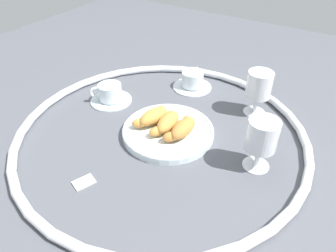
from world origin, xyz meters
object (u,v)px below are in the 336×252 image
at_px(croissant_small, 167,122).
at_px(coffee_cup_far, 193,81).
at_px(pastry_plate, 168,131).
at_px(croissant_extra, 153,116).
at_px(coffee_cup_near, 110,94).
at_px(juice_glass_left, 259,87).
at_px(croissant_large, 182,128).
at_px(juice_glass_right, 262,137).
at_px(sugar_packet, 84,182).

xyz_separation_m(croissant_small, coffee_cup_far, (0.28, 0.07, -0.02)).
xyz_separation_m(pastry_plate, coffee_cup_far, (0.28, 0.07, 0.01)).
bearing_deg(croissant_extra, coffee_cup_near, 76.79).
height_order(pastry_plate, juice_glass_left, juice_glass_left).
relative_size(croissant_large, juice_glass_right, 0.98).
bearing_deg(coffee_cup_near, sugar_packet, -149.37).
bearing_deg(juice_glass_left, coffee_cup_near, 114.24).
xyz_separation_m(croissant_large, juice_glass_left, (0.24, -0.12, 0.05)).
bearing_deg(croissant_small, juice_glass_left, -35.32).
bearing_deg(croissant_large, croissant_extra, 87.97).
xyz_separation_m(juice_glass_right, sugar_packet, (-0.28, 0.33, -0.09)).
relative_size(croissant_small, juice_glass_left, 0.98).
bearing_deg(juice_glass_left, juice_glass_right, -158.83).
bearing_deg(croissant_large, juice_glass_right, -86.70).
distance_m(coffee_cup_near, sugar_packet, 0.37).
xyz_separation_m(croissant_extra, coffee_cup_near, (0.05, 0.20, -0.02)).
xyz_separation_m(croissant_large, juice_glass_right, (0.01, -0.21, 0.05)).
distance_m(pastry_plate, coffee_cup_near, 0.26).
distance_m(juice_glass_left, juice_glass_right, 0.25).
distance_m(croissant_large, coffee_cup_near, 0.31).
bearing_deg(juice_glass_right, sugar_packet, 130.40).
bearing_deg(coffee_cup_far, juice_glass_left, -97.88).
distance_m(pastry_plate, juice_glass_left, 0.31).
distance_m(pastry_plate, coffee_cup_far, 0.29).
bearing_deg(coffee_cup_near, croissant_extra, -103.21).
xyz_separation_m(juice_glass_left, juice_glass_right, (-0.23, -0.09, 0.00)).
distance_m(croissant_small, croissant_extra, 0.05).
relative_size(croissant_small, juice_glass_right, 0.98).
height_order(croissant_small, juice_glass_right, juice_glass_right).
relative_size(coffee_cup_near, juice_glass_right, 0.97).
distance_m(croissant_extra, juice_glass_left, 0.33).
xyz_separation_m(croissant_large, coffee_cup_far, (0.28, 0.12, -0.02)).
relative_size(pastry_plate, coffee_cup_near, 1.93).
bearing_deg(croissant_small, pastry_plate, -84.60).
bearing_deg(pastry_plate, croissant_large, -91.70).
height_order(pastry_plate, sugar_packet, pastry_plate).
relative_size(croissant_large, croissant_small, 1.00).
relative_size(juice_glass_left, sugar_packet, 2.80).
distance_m(croissant_small, coffee_cup_near, 0.26).
xyz_separation_m(croissant_small, coffee_cup_near, (0.05, 0.25, -0.02)).
relative_size(croissant_extra, juice_glass_left, 0.96).
distance_m(juice_glass_right, sugar_packet, 0.44).
bearing_deg(pastry_plate, coffee_cup_far, 14.85).
bearing_deg(coffee_cup_far, croissant_large, -156.61).
xyz_separation_m(coffee_cup_near, coffee_cup_far, (0.23, -0.18, 0.00)).
bearing_deg(croissant_small, coffee_cup_far, 14.22).
xyz_separation_m(pastry_plate, sugar_packet, (-0.27, 0.07, -0.01)).
distance_m(croissant_large, juice_glass_left, 0.28).
distance_m(coffee_cup_near, juice_glass_right, 0.52).
bearing_deg(juice_glass_right, coffee_cup_near, 85.63).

